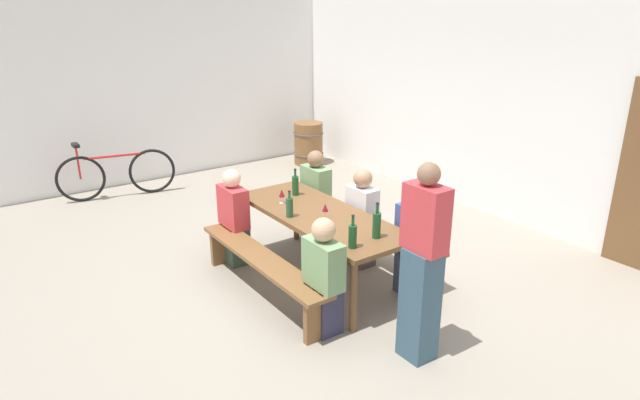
% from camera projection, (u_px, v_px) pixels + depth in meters
% --- Properties ---
extents(ground_plane, '(24.00, 24.00, 0.00)m').
position_uv_depth(ground_plane, '(320.00, 277.00, 5.97)').
color(ground_plane, gray).
extents(back_wall, '(14.00, 0.20, 3.20)m').
position_uv_depth(back_wall, '(516.00, 102.00, 7.17)').
color(back_wall, white).
rests_on(back_wall, ground).
extents(side_wall, '(0.20, 6.77, 3.20)m').
position_uv_depth(side_wall, '(156.00, 82.00, 8.97)').
color(side_wall, white).
rests_on(side_wall, ground).
extents(tasting_table, '(2.18, 0.83, 0.75)m').
position_uv_depth(tasting_table, '(320.00, 220.00, 5.74)').
color(tasting_table, brown).
rests_on(tasting_table, ground).
extents(bench_near, '(2.08, 0.30, 0.45)m').
position_uv_depth(bench_near, '(262.00, 265.00, 5.46)').
color(bench_near, brown).
rests_on(bench_near, ground).
extents(bench_far, '(2.08, 0.30, 0.45)m').
position_uv_depth(bench_far, '(371.00, 232.00, 6.25)').
color(bench_far, brown).
rests_on(bench_far, ground).
extents(wine_bottle_0, '(0.08, 0.08, 0.31)m').
position_uv_depth(wine_bottle_0, '(295.00, 185.00, 6.23)').
color(wine_bottle_0, '#194723').
rests_on(wine_bottle_0, tasting_table).
extents(wine_bottle_1, '(0.08, 0.08, 0.32)m').
position_uv_depth(wine_bottle_1, '(353.00, 236.00, 4.88)').
color(wine_bottle_1, '#194723').
rests_on(wine_bottle_1, tasting_table).
extents(wine_bottle_2, '(0.08, 0.08, 0.35)m').
position_uv_depth(wine_bottle_2, '(377.00, 225.00, 5.08)').
color(wine_bottle_2, '#194723').
rests_on(wine_bottle_2, tasting_table).
extents(wine_bottle_3, '(0.07, 0.07, 0.28)m').
position_uv_depth(wine_bottle_3, '(290.00, 207.00, 5.60)').
color(wine_bottle_3, '#234C2D').
rests_on(wine_bottle_3, tasting_table).
extents(wine_glass_0, '(0.06, 0.06, 0.17)m').
position_uv_depth(wine_glass_0, '(325.00, 208.00, 5.52)').
color(wine_glass_0, silver).
rests_on(wine_glass_0, tasting_table).
extents(wine_glass_1, '(0.06, 0.06, 0.17)m').
position_uv_depth(wine_glass_1, '(282.00, 193.00, 5.97)').
color(wine_glass_1, silver).
rests_on(wine_glass_1, tasting_table).
extents(seated_guest_near_0, '(0.42, 0.24, 1.12)m').
position_uv_depth(seated_guest_near_0, '(234.00, 220.00, 6.16)').
color(seated_guest_near_0, '#354737').
rests_on(seated_guest_near_0, ground).
extents(seated_guest_near_1, '(0.40, 0.24, 1.10)m').
position_uv_depth(seated_guest_near_1, '(323.00, 279.00, 4.84)').
color(seated_guest_near_1, '#2D2D44').
rests_on(seated_guest_near_1, ground).
extents(seated_guest_far_0, '(0.40, 0.24, 1.15)m').
position_uv_depth(seated_guest_far_0, '(316.00, 198.00, 6.77)').
color(seated_guest_far_0, '#3F4571').
rests_on(seated_guest_far_0, ground).
extents(seated_guest_far_1, '(0.36, 0.24, 1.14)m').
position_uv_depth(seated_guest_far_1, '(362.00, 220.00, 6.09)').
color(seated_guest_far_1, '#4D4441').
rests_on(seated_guest_far_1, ground).
extents(seated_guest_far_2, '(0.35, 0.24, 1.17)m').
position_uv_depth(seated_guest_far_2, '(413.00, 242.00, 5.47)').
color(seated_guest_far_2, '#363C56').
rests_on(seated_guest_far_2, ground).
extents(standing_host, '(0.36, 0.24, 1.71)m').
position_uv_depth(standing_host, '(422.00, 268.00, 4.37)').
color(standing_host, '#345162').
rests_on(standing_host, ground).
extents(wine_barrel, '(0.56, 0.56, 0.77)m').
position_uv_depth(wine_barrel, '(308.00, 143.00, 10.08)').
color(wine_barrel, brown).
rests_on(wine_barrel, ground).
extents(parked_bicycle_0, '(0.41, 1.71, 0.90)m').
position_uv_depth(parked_bicycle_0, '(116.00, 174.00, 8.32)').
color(parked_bicycle_0, black).
rests_on(parked_bicycle_0, ground).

